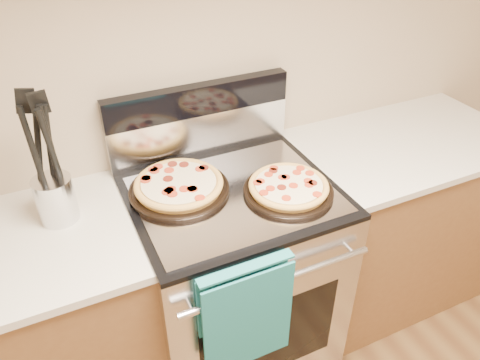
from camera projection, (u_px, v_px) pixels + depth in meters
name	position (u px, v px, depth m)	size (l,w,h in m)	color
wall_back	(192.00, 49.00, 1.76)	(4.00, 4.00, 0.00)	tan
range_body	(233.00, 279.00, 2.01)	(0.76, 0.68, 0.90)	#B7B7BC
oven_window	(269.00, 339.00, 1.76)	(0.56, 0.01, 0.40)	black
cooktop	(232.00, 193.00, 1.75)	(0.76, 0.68, 0.02)	black
backsplash_lower	(200.00, 133.00, 1.92)	(0.76, 0.06, 0.18)	silver
backsplash_upper	(199.00, 99.00, 1.84)	(0.76, 0.06, 0.12)	black
oven_handle	(279.00, 281.00, 1.53)	(0.03, 0.03, 0.70)	silver
dish_towel	(246.00, 314.00, 1.54)	(0.32, 0.05, 0.42)	#167262
foil_sheet	(235.00, 194.00, 1.72)	(0.70, 0.55, 0.01)	gray
cabinet_left	(13.00, 350.00, 1.73)	(1.00, 0.62, 0.88)	brown
cabinet_right	(390.00, 221.00, 2.34)	(1.00, 0.62, 0.88)	brown
countertop_right	(408.00, 143.00, 2.09)	(1.02, 0.64, 0.03)	beige
pepperoni_pizza_back	(179.00, 186.00, 1.71)	(0.36, 0.36, 0.05)	gold
pepperoni_pizza_front	(289.00, 188.00, 1.71)	(0.33, 0.33, 0.04)	gold
utensil_crock	(56.00, 199.00, 1.58)	(0.13, 0.13, 0.16)	silver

